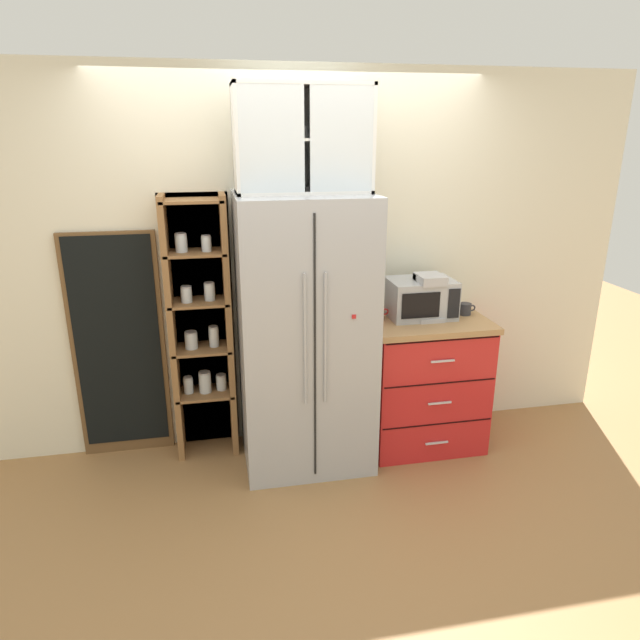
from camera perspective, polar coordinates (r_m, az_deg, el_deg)
ground_plane at (r=4.05m, az=-1.41°, el=-13.45°), size 10.49×10.49×0.00m
wall_back_cream at (r=3.93m, az=-2.57°, el=5.71°), size 4.81×0.10×2.55m
refrigerator at (r=3.66m, az=-1.53°, el=-1.43°), size 0.83×0.71×1.79m
pantry_shelf_column at (r=3.87m, az=-11.93°, el=-0.51°), size 0.45×0.30×1.78m
counter_cabinet at (r=4.09m, az=10.29°, el=-6.03°), size 0.81×0.63×0.93m
microwave at (r=3.91m, az=10.09°, el=2.17°), size 0.44×0.33×0.26m
coffee_maker at (r=3.88m, az=10.78°, el=2.38°), size 0.17×0.20×0.31m
mug_red at (r=3.83m, az=5.90°, el=0.73°), size 0.11×0.08×0.10m
mug_charcoal at (r=4.04m, az=14.40°, el=1.09°), size 0.12×0.09×0.08m
bottle_amber at (r=3.89m, az=10.73°, el=1.72°), size 0.06×0.06×0.25m
bottle_green at (r=3.86m, az=10.93°, el=1.94°), size 0.06×0.06×0.30m
upper_cabinet at (r=3.49m, az=-1.85°, el=17.71°), size 0.80×0.32×0.61m
chalkboard_menu at (r=4.01m, az=-19.59°, el=-2.54°), size 0.60×0.04×1.55m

